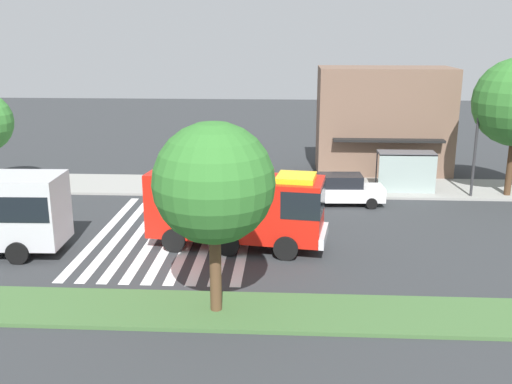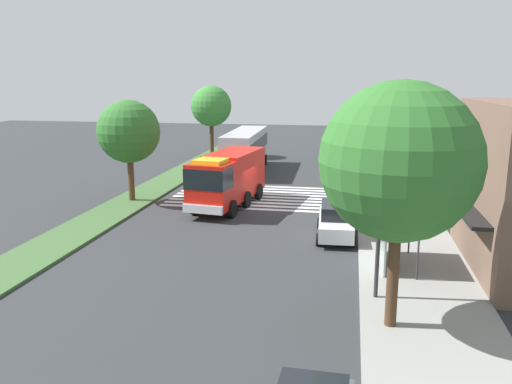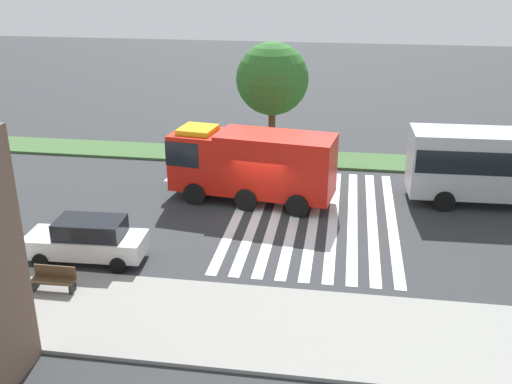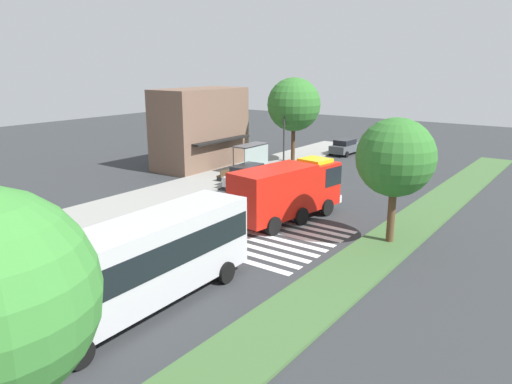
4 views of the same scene
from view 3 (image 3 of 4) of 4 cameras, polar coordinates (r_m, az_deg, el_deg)
ground_plane at (r=28.72m, az=0.17°, el=-2.05°), size 120.00×120.00×0.00m
sidewalk at (r=20.64m, az=-3.82°, el=-12.21°), size 60.00×4.86×0.14m
median_strip at (r=36.45m, az=2.16°, el=3.30°), size 60.00×3.00×0.14m
crosswalk at (r=28.47m, az=5.54°, el=-2.36°), size 7.65×12.38×0.01m
fire_truck at (r=29.56m, az=-0.86°, el=2.85°), size 8.53×3.68×3.59m
parked_car_west at (r=25.03m, az=-15.73°, el=-4.38°), size 4.84×2.16×1.80m
bench_near_shelter at (r=23.21m, az=-18.66°, el=-7.79°), size 1.60×0.50×0.90m
median_tree_west at (r=35.29m, az=1.56°, el=10.68°), size 4.22×4.22×6.81m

